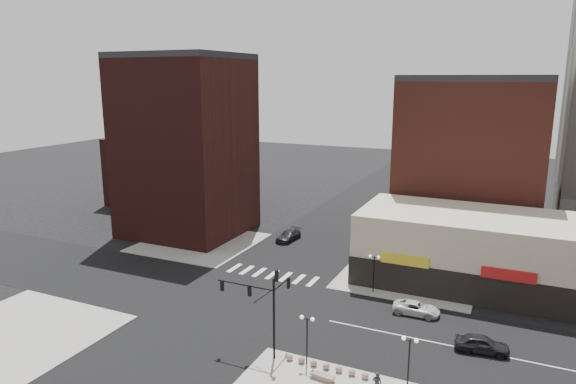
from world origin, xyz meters
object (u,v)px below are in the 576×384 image
at_px(street_lamp_ne, 374,264).
at_px(dark_sedan_north, 288,236).
at_px(street_lamp_se_a, 307,328).
at_px(dark_sedan_east, 482,344).
at_px(traffic_signal, 265,299).
at_px(street_lamp_se_b, 409,350).
at_px(pedestrian, 377,384).
at_px(stone_bench, 322,377).
at_px(white_suv, 416,308).

bearing_deg(street_lamp_ne, dark_sedan_north, 141.13).
bearing_deg(street_lamp_se_a, dark_sedan_east, 32.70).
relative_size(street_lamp_se_a, dark_sedan_east, 0.95).
bearing_deg(traffic_signal, street_lamp_se_b, -0.82).
distance_m(traffic_signal, street_lamp_ne, 16.62).
distance_m(street_lamp_ne, pedestrian, 18.59).
xyz_separation_m(traffic_signal, stone_bench, (5.66, -1.65, -4.60)).
xyz_separation_m(dark_sedan_east, stone_bench, (-10.61, -9.52, -0.39)).
height_order(traffic_signal, street_lamp_se_a, traffic_signal).
relative_size(street_lamp_se_a, pedestrian, 2.22).
bearing_deg(white_suv, pedestrian, 178.09).
bearing_deg(dark_sedan_east, street_lamp_se_b, 144.31).
height_order(street_lamp_se_a, stone_bench, street_lamp_se_a).
bearing_deg(street_lamp_ne, pedestrian, -73.79).
relative_size(street_lamp_se_a, street_lamp_ne, 1.00).
height_order(street_lamp_ne, pedestrian, street_lamp_ne).
distance_m(street_lamp_se_b, dark_sedan_east, 9.56).
height_order(pedestrian, stone_bench, pedestrian).
relative_size(traffic_signal, dark_sedan_north, 1.60).
xyz_separation_m(traffic_signal, white_suv, (9.93, 12.69, -4.34)).
xyz_separation_m(traffic_signal, street_lamp_se_b, (11.76, -0.17, -1.67)).
bearing_deg(street_lamp_se_b, white_suv, 98.13).
relative_size(traffic_signal, street_lamp_se_a, 1.87).
relative_size(dark_sedan_east, pedestrian, 2.33).
bearing_deg(pedestrian, street_lamp_ne, -85.43).
distance_m(street_lamp_se_b, white_suv, 13.26).
distance_m(street_lamp_ne, white_suv, 6.61).
distance_m(street_lamp_se_a, street_lamp_se_b, 8.00).
relative_size(street_lamp_ne, dark_sedan_east, 0.95).
relative_size(street_lamp_se_a, dark_sedan_north, 0.85).
relative_size(pedestrian, stone_bench, 0.96).
distance_m(traffic_signal, dark_sedan_east, 18.56).
bearing_deg(street_lamp_se_b, dark_sedan_north, 128.40).
height_order(white_suv, stone_bench, white_suv).
height_order(street_lamp_ne, white_suv, street_lamp_ne).
relative_size(street_lamp_ne, dark_sedan_north, 0.85).
bearing_deg(stone_bench, street_lamp_ne, 98.16).
bearing_deg(dark_sedan_north, pedestrian, -50.75).
distance_m(dark_sedan_north, pedestrian, 36.88).
xyz_separation_m(dark_sedan_north, stone_bench, (16.63, -30.16, -0.35)).
relative_size(traffic_signal, white_suv, 1.74).
relative_size(dark_sedan_north, stone_bench, 2.49).
bearing_deg(street_lamp_se_a, pedestrian, -15.61).
distance_m(dark_sedan_east, stone_bench, 14.26).
xyz_separation_m(traffic_signal, dark_sedan_east, (16.28, 7.86, -4.22)).
bearing_deg(pedestrian, street_lamp_se_b, -148.74).
relative_size(street_lamp_se_b, dark_sedan_east, 0.95).
bearing_deg(dark_sedan_north, stone_bench, -56.37).
distance_m(white_suv, dark_sedan_east, 7.98).
xyz_separation_m(street_lamp_se_b, pedestrian, (-1.85, -1.72, -2.23)).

